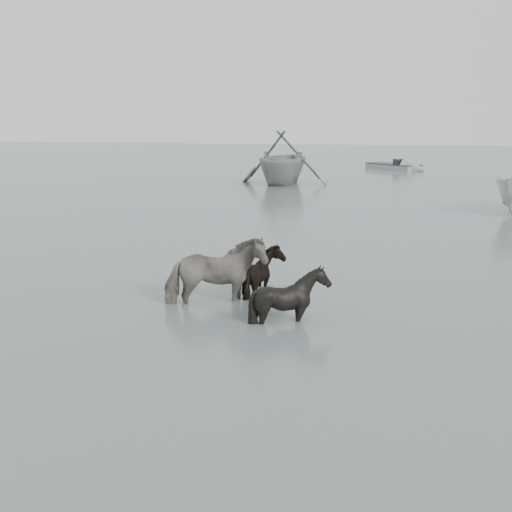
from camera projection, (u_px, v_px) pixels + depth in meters
name	position (u px, v px, depth m)	size (l,w,h in m)	color
ground	(225.00, 302.00, 13.12)	(140.00, 140.00, 0.00)	#4C5A58
pony_pinto	(215.00, 262.00, 12.90)	(0.92, 2.02, 1.71)	black
pony_dark	(265.00, 263.00, 13.78)	(1.29, 1.10, 1.30)	black
pony_black	(290.00, 284.00, 11.84)	(1.12, 1.26, 1.39)	black
rowboat_trail	(283.00, 156.00, 35.04)	(5.00, 5.79, 3.05)	#969896
skiff_mid	(394.00, 164.00, 44.57)	(5.39, 1.60, 0.75)	gray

